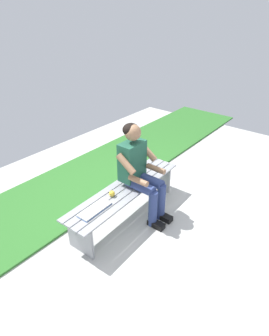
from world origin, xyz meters
name	(u,v)px	position (x,y,z in m)	size (l,w,h in m)	color
ground_plane	(135,321)	(1.05, 1.00, -0.02)	(10.00, 7.00, 0.04)	#B2B2AD
grass_strip	(74,187)	(0.00, -1.05, 0.01)	(9.00, 1.37, 0.03)	#2D6B28
bench_near	(125,195)	(0.00, 0.00, 0.33)	(1.84, 0.48, 0.43)	gray
person_seated	(140,169)	(-0.16, 0.10, 0.68)	(0.50, 0.69, 1.24)	#1E513D
apple	(112,194)	(0.22, -0.02, 0.47)	(0.07, 0.07, 0.07)	gold
book_open	(95,209)	(0.54, 0.02, 0.44)	(0.42, 0.17, 0.02)	white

